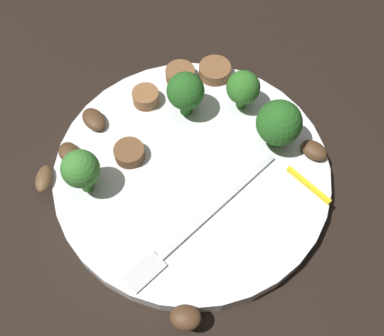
{
  "coord_description": "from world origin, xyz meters",
  "views": [
    {
      "loc": [
        0.16,
        0.16,
        0.41
      ],
      "look_at": [
        0.0,
        0.0,
        0.02
      ],
      "focal_mm": 44.45,
      "sensor_mm": 36.0,
      "label": 1
    }
  ],
  "objects_px": {
    "fork": "(194,227)",
    "sausage_slice_1": "(180,74)",
    "mushroom_3": "(185,318)",
    "mushroom_4": "(69,152)",
    "plate": "(192,173)",
    "sausage_slice_3": "(215,71)",
    "broccoli_floret_2": "(81,170)",
    "broccoli_floret_1": "(243,88)",
    "broccoli_floret_3": "(186,92)",
    "sausage_slice_2": "(129,153)",
    "mushroom_1": "(94,119)",
    "pepper_strip_2": "(308,185)",
    "mushroom_0": "(314,150)",
    "mushroom_2": "(44,179)",
    "broccoli_floret_0": "(279,123)",
    "sausage_slice_0": "(146,97)"
  },
  "relations": [
    {
      "from": "broccoli_floret_3",
      "to": "broccoli_floret_1",
      "type": "bearing_deg",
      "value": 142.47
    },
    {
      "from": "pepper_strip_2",
      "to": "plate",
      "type": "bearing_deg",
      "value": -54.76
    },
    {
      "from": "broccoli_floret_3",
      "to": "sausage_slice_0",
      "type": "relative_size",
      "value": 1.89
    },
    {
      "from": "broccoli_floret_2",
      "to": "mushroom_4",
      "type": "xyz_separation_m",
      "value": [
        -0.01,
        -0.04,
        -0.03
      ]
    },
    {
      "from": "broccoli_floret_0",
      "to": "sausage_slice_2",
      "type": "distance_m",
      "value": 0.14
    },
    {
      "from": "plate",
      "to": "sausage_slice_3",
      "type": "distance_m",
      "value": 0.12
    },
    {
      "from": "broccoli_floret_3",
      "to": "sausage_slice_0",
      "type": "xyz_separation_m",
      "value": [
        0.02,
        -0.04,
        -0.02
      ]
    },
    {
      "from": "sausage_slice_1",
      "to": "mushroom_0",
      "type": "relative_size",
      "value": 1.14
    },
    {
      "from": "mushroom_1",
      "to": "mushroom_3",
      "type": "relative_size",
      "value": 1.19
    },
    {
      "from": "broccoli_floret_0",
      "to": "broccoli_floret_1",
      "type": "xyz_separation_m",
      "value": [
        -0.01,
        -0.05,
        -0.0
      ]
    },
    {
      "from": "mushroom_3",
      "to": "mushroom_4",
      "type": "distance_m",
      "value": 0.19
    },
    {
      "from": "mushroom_1",
      "to": "pepper_strip_2",
      "type": "distance_m",
      "value": 0.22
    },
    {
      "from": "pepper_strip_2",
      "to": "broccoli_floret_2",
      "type": "bearing_deg",
      "value": -44.24
    },
    {
      "from": "mushroom_3",
      "to": "plate",
      "type": "bearing_deg",
      "value": -136.55
    },
    {
      "from": "sausage_slice_3",
      "to": "mushroom_3",
      "type": "height_order",
      "value": "mushroom_3"
    },
    {
      "from": "fork",
      "to": "broccoli_floret_2",
      "type": "height_order",
      "value": "broccoli_floret_2"
    },
    {
      "from": "sausage_slice_1",
      "to": "mushroom_1",
      "type": "bearing_deg",
      "value": -10.68
    },
    {
      "from": "broccoli_floret_0",
      "to": "mushroom_2",
      "type": "relative_size",
      "value": 1.96
    },
    {
      "from": "fork",
      "to": "mushroom_1",
      "type": "xyz_separation_m",
      "value": [
        -0.01,
        -0.15,
        0.0
      ]
    },
    {
      "from": "mushroom_1",
      "to": "mushroom_2",
      "type": "distance_m",
      "value": 0.08
    },
    {
      "from": "sausage_slice_2",
      "to": "mushroom_0",
      "type": "xyz_separation_m",
      "value": [
        -0.13,
        0.12,
        -0.0
      ]
    },
    {
      "from": "mushroom_1",
      "to": "mushroom_2",
      "type": "relative_size",
      "value": 1.06
    },
    {
      "from": "sausage_slice_1",
      "to": "sausage_slice_3",
      "type": "relative_size",
      "value": 0.92
    },
    {
      "from": "broccoli_floret_3",
      "to": "plate",
      "type": "bearing_deg",
      "value": 50.9
    },
    {
      "from": "plate",
      "to": "sausage_slice_3",
      "type": "relative_size",
      "value": 7.81
    },
    {
      "from": "fork",
      "to": "mushroom_4",
      "type": "distance_m",
      "value": 0.14
    },
    {
      "from": "plate",
      "to": "mushroom_3",
      "type": "relative_size",
      "value": 10.39
    },
    {
      "from": "broccoli_floret_1",
      "to": "broccoli_floret_3",
      "type": "distance_m",
      "value": 0.06
    },
    {
      "from": "sausage_slice_0",
      "to": "sausage_slice_1",
      "type": "relative_size",
      "value": 0.88
    },
    {
      "from": "broccoli_floret_2",
      "to": "mushroom_4",
      "type": "distance_m",
      "value": 0.05
    },
    {
      "from": "pepper_strip_2",
      "to": "mushroom_1",
      "type": "bearing_deg",
      "value": -63.83
    },
    {
      "from": "mushroom_3",
      "to": "pepper_strip_2",
      "type": "relative_size",
      "value": 0.51
    },
    {
      "from": "broccoli_floret_2",
      "to": "broccoli_floret_1",
      "type": "bearing_deg",
      "value": 168.17
    },
    {
      "from": "broccoli_floret_1",
      "to": "sausage_slice_3",
      "type": "relative_size",
      "value": 1.37
    },
    {
      "from": "sausage_slice_2",
      "to": "broccoli_floret_3",
      "type": "bearing_deg",
      "value": -179.25
    },
    {
      "from": "mushroom_4",
      "to": "broccoli_floret_3",
      "type": "bearing_deg",
      "value": 160.73
    },
    {
      "from": "sausage_slice_2",
      "to": "mushroom_3",
      "type": "bearing_deg",
      "value": 65.16
    },
    {
      "from": "sausage_slice_0",
      "to": "mushroom_2",
      "type": "bearing_deg",
      "value": 1.59
    },
    {
      "from": "mushroom_3",
      "to": "pepper_strip_2",
      "type": "distance_m",
      "value": 0.17
    },
    {
      "from": "fork",
      "to": "mushroom_0",
      "type": "relative_size",
      "value": 6.59
    },
    {
      "from": "mushroom_0",
      "to": "sausage_slice_0",
      "type": "bearing_deg",
      "value": -65.54
    },
    {
      "from": "sausage_slice_2",
      "to": "sausage_slice_3",
      "type": "height_order",
      "value": "same"
    },
    {
      "from": "broccoli_floret_0",
      "to": "broccoli_floret_2",
      "type": "xyz_separation_m",
      "value": [
        0.16,
        -0.09,
        -0.0
      ]
    },
    {
      "from": "plate",
      "to": "mushroom_0",
      "type": "xyz_separation_m",
      "value": [
        -0.09,
        0.07,
        0.02
      ]
    },
    {
      "from": "sausage_slice_0",
      "to": "sausage_slice_3",
      "type": "relative_size",
      "value": 0.8
    },
    {
      "from": "broccoli_floret_3",
      "to": "sausage_slice_3",
      "type": "xyz_separation_m",
      "value": [
        -0.06,
        -0.01,
        -0.03
      ]
    },
    {
      "from": "broccoli_floret_1",
      "to": "sausage_slice_2",
      "type": "bearing_deg",
      "value": -15.48
    },
    {
      "from": "fork",
      "to": "sausage_slice_1",
      "type": "height_order",
      "value": "sausage_slice_1"
    },
    {
      "from": "fork",
      "to": "mushroom_3",
      "type": "distance_m",
      "value": 0.08
    },
    {
      "from": "sausage_slice_3",
      "to": "mushroom_2",
      "type": "bearing_deg",
      "value": -5.75
    }
  ]
}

